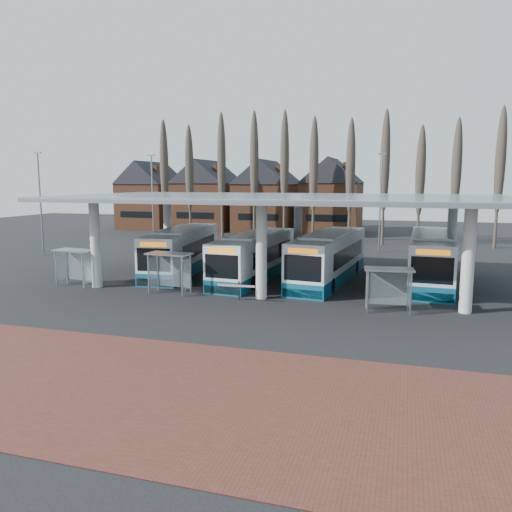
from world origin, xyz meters
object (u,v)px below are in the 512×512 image
(bus_0, at_px, (183,251))
(bus_2, at_px, (329,258))
(bus_3, at_px, (431,259))
(bus_1, at_px, (255,257))
(shelter_0, at_px, (76,259))
(shelter_2, at_px, (388,280))
(shelter_1, at_px, (170,264))

(bus_0, relative_size, bus_2, 0.99)
(bus_2, relative_size, bus_3, 0.99)
(bus_1, relative_size, bus_2, 0.95)
(shelter_0, height_order, shelter_2, shelter_0)
(bus_1, distance_m, bus_3, 12.92)
(shelter_0, relative_size, shelter_1, 0.97)
(bus_0, distance_m, shelter_2, 18.56)
(bus_0, bearing_deg, shelter_2, -33.83)
(bus_0, bearing_deg, shelter_1, -78.04)
(bus_0, height_order, bus_2, bus_2)
(shelter_2, bearing_deg, shelter_0, 170.86)
(bus_1, xyz_separation_m, shelter_2, (10.06, -7.24, 0.20))
(bus_0, height_order, shelter_0, bus_0)
(bus_1, bearing_deg, shelter_1, -117.82)
(bus_2, relative_size, shelter_2, 4.65)
(bus_0, height_order, shelter_1, bus_0)
(bus_1, bearing_deg, bus_2, 10.28)
(bus_2, xyz_separation_m, shelter_0, (-16.99, -6.85, 0.18))
(bus_0, distance_m, bus_3, 19.32)
(bus_0, distance_m, bus_1, 6.63)
(bus_0, xyz_separation_m, bus_3, (19.28, 1.09, 0.04))
(bus_0, xyz_separation_m, bus_1, (6.54, -1.04, -0.06))
(bus_2, relative_size, shelter_0, 4.56)
(bus_0, relative_size, bus_1, 1.04)
(bus_1, xyz_separation_m, shelter_0, (-11.45, -6.19, 0.25))
(bus_3, height_order, shelter_0, bus_3)
(bus_1, height_order, bus_3, bus_3)
(shelter_2, bearing_deg, bus_0, 147.13)
(shelter_2, bearing_deg, bus_1, 137.91)
(bus_2, distance_m, shelter_1, 11.83)
(bus_1, relative_size, shelter_2, 4.43)
(bus_1, height_order, bus_2, bus_2)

